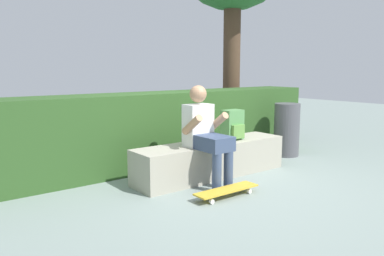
{
  "coord_description": "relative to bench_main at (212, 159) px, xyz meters",
  "views": [
    {
      "loc": [
        -3.2,
        -3.49,
        1.41
      ],
      "look_at": [
        -0.25,
        0.36,
        0.65
      ],
      "focal_mm": 36.08,
      "sensor_mm": 36.0,
      "label": 1
    }
  ],
  "objects": [
    {
      "name": "trash_bin",
      "position": [
        1.75,
        0.19,
        0.2
      ],
      "size": [
        0.41,
        0.41,
        0.85
      ],
      "color": "#4C4C51",
      "rests_on": "ground"
    },
    {
      "name": "person_skater",
      "position": [
        -0.29,
        -0.22,
        0.42
      ],
      "size": [
        0.49,
        0.62,
        1.2
      ],
      "color": "white",
      "rests_on": "ground"
    },
    {
      "name": "skateboard_near_person",
      "position": [
        -0.41,
        -0.74,
        -0.15
      ],
      "size": [
        0.8,
        0.2,
        0.09
      ],
      "color": "gold",
      "rests_on": "ground"
    },
    {
      "name": "bench_main",
      "position": [
        0.0,
        0.0,
        0.0
      ],
      "size": [
        2.19,
        0.52,
        0.45
      ],
      "color": "#A19C8B",
      "rests_on": "ground"
    },
    {
      "name": "ground_plane",
      "position": [
        0.0,
        -0.26,
        -0.23
      ],
      "size": [
        24.0,
        24.0,
        0.0
      ],
      "primitive_type": "plane",
      "color": "gray"
    },
    {
      "name": "backpack_on_bench",
      "position": [
        0.36,
        -0.01,
        0.42
      ],
      "size": [
        0.28,
        0.23,
        0.4
      ],
      "color": "#51894C",
      "rests_on": "bench_main"
    },
    {
      "name": "hedge_row",
      "position": [
        -0.16,
        0.94,
        0.3
      ],
      "size": [
        5.44,
        0.69,
        1.06
      ],
      "color": "#2C4F21",
      "rests_on": "ground"
    }
  ]
}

